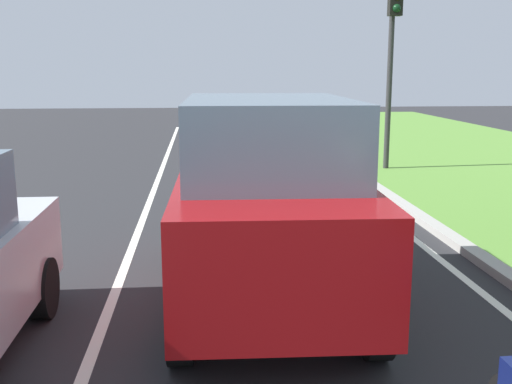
% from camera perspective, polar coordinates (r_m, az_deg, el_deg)
% --- Properties ---
extents(ground_plane, '(60.00, 60.00, 0.00)m').
position_cam_1_polar(ground_plane, '(11.88, -6.70, -1.17)').
color(ground_plane, '#262628').
extents(lane_line_center, '(0.12, 32.00, 0.01)m').
position_cam_1_polar(lane_line_center, '(11.92, -10.07, -1.21)').
color(lane_line_center, silver).
rests_on(lane_line_center, ground).
extents(lane_line_right_edge, '(0.12, 32.00, 0.01)m').
position_cam_1_polar(lane_line_right_edge, '(12.32, 10.29, -0.81)').
color(lane_line_right_edge, silver).
rests_on(lane_line_right_edge, ground).
extents(curb_right, '(0.24, 48.00, 0.12)m').
position_cam_1_polar(curb_right, '(12.45, 12.52, -0.50)').
color(curb_right, '#9E9B93').
rests_on(curb_right, ground).
extents(car_suv_ahead, '(2.09, 4.56, 2.28)m').
position_cam_1_polar(car_suv_ahead, '(6.74, 1.00, -0.68)').
color(car_suv_ahead, maroon).
rests_on(car_suv_ahead, ground).
extents(traffic_light_near_right, '(0.32, 0.50, 4.89)m').
position_cam_1_polar(traffic_light_near_right, '(15.83, 12.69, 14.00)').
color(traffic_light_near_right, '#2D2D2D').
rests_on(traffic_light_near_right, ground).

